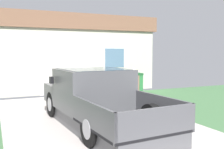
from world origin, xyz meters
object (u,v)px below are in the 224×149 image
at_px(pickup_truck, 95,100).
at_px(handbag, 144,113).
at_px(house_with_garage, 58,53).
at_px(person_with_hat, 133,87).
at_px(wheeled_trash_bin, 135,82).

bearing_deg(pickup_truck, handbag, 1.34).
bearing_deg(house_with_garage, person_with_hat, -86.18).
distance_m(handbag, wheeled_trash_bin, 4.99).
bearing_deg(house_with_garage, wheeled_trash_bin, -54.27).
bearing_deg(person_with_hat, handbag, 133.52).
relative_size(pickup_truck, handbag, 12.40).
bearing_deg(person_with_hat, wheeled_trash_bin, -113.09).
relative_size(handbag, house_with_garage, 0.04).
relative_size(pickup_truck, wheeled_trash_bin, 5.09).
xyz_separation_m(handbag, wheeled_trash_bin, (2.16, 4.48, 0.43)).
xyz_separation_m(pickup_truck, wheeled_trash_bin, (3.90, 4.63, -0.14)).
bearing_deg(house_with_garage, pickup_truck, -96.20).
distance_m(pickup_truck, handbag, 1.83).
distance_m(pickup_truck, house_with_garage, 8.88).
relative_size(house_with_garage, wheeled_trash_bin, 9.58).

